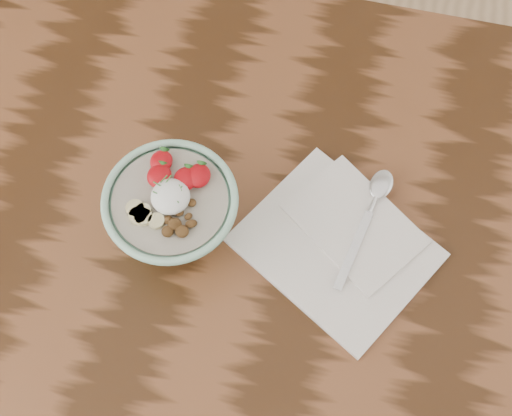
# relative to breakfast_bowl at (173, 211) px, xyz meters

# --- Properties ---
(table) EXTENTS (1.60, 0.90, 0.75)m
(table) POSITION_rel_breakfast_bowl_xyz_m (0.19, 0.01, -0.15)
(table) COLOR #391F0E
(table) RESTS_ON ground
(breakfast_bowl) EXTENTS (0.18, 0.18, 0.12)m
(breakfast_bowl) POSITION_rel_breakfast_bowl_xyz_m (0.00, 0.00, 0.00)
(breakfast_bowl) COLOR #9CD2B6
(breakfast_bowl) RESTS_ON table
(napkin) EXTENTS (0.31, 0.30, 0.02)m
(napkin) POSITION_rel_breakfast_bowl_xyz_m (0.23, 0.03, -0.05)
(napkin) COLOR white
(napkin) RESTS_ON table
(spoon) EXTENTS (0.06, 0.20, 0.01)m
(spoon) POSITION_rel_breakfast_bowl_xyz_m (0.26, 0.10, -0.04)
(spoon) COLOR silver
(spoon) RESTS_ON napkin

